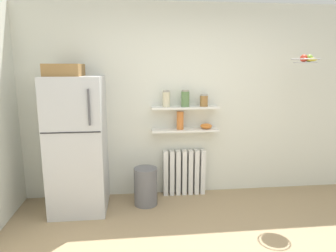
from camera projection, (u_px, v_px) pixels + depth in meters
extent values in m
cube|color=silver|center=(186.00, 101.00, 4.15)|extent=(7.04, 0.10, 2.60)
cube|color=#B7BABF|center=(78.00, 144.00, 3.70)|extent=(0.66, 0.70, 1.67)
cube|color=#262628|center=(71.00, 133.00, 3.31)|extent=(0.65, 0.01, 0.01)
cylinder|color=#4C4C51|center=(89.00, 107.00, 3.26)|extent=(0.02, 0.02, 0.40)
cube|color=olive|center=(64.00, 70.00, 3.51)|extent=(0.40, 0.49, 0.14)
cube|color=white|center=(166.00, 173.00, 4.18)|extent=(0.06, 0.12, 0.64)
cube|color=white|center=(172.00, 173.00, 4.19)|extent=(0.06, 0.12, 0.64)
cube|color=white|center=(178.00, 173.00, 4.20)|extent=(0.06, 0.12, 0.64)
cube|color=white|center=(184.00, 172.00, 4.21)|extent=(0.06, 0.12, 0.64)
cube|color=white|center=(190.00, 172.00, 4.22)|extent=(0.06, 0.12, 0.64)
cube|color=white|center=(196.00, 172.00, 4.23)|extent=(0.06, 0.12, 0.64)
cube|color=white|center=(202.00, 172.00, 4.24)|extent=(0.06, 0.12, 0.64)
cube|color=white|center=(185.00, 130.00, 4.06)|extent=(0.90, 0.22, 0.02)
cube|color=white|center=(185.00, 108.00, 4.00)|extent=(0.90, 0.22, 0.02)
cylinder|color=beige|center=(166.00, 99.00, 3.95)|extent=(0.10, 0.10, 0.20)
cylinder|color=gray|center=(166.00, 91.00, 3.93)|extent=(0.09, 0.09, 0.02)
cylinder|color=#5B7F4C|center=(185.00, 99.00, 3.98)|extent=(0.11, 0.11, 0.20)
cylinder|color=gray|center=(185.00, 91.00, 3.96)|extent=(0.10, 0.10, 0.02)
cylinder|color=olive|center=(204.00, 101.00, 4.01)|extent=(0.11, 0.11, 0.14)
cylinder|color=gray|center=(204.00, 95.00, 4.00)|extent=(0.10, 0.10, 0.02)
cylinder|color=#CC7033|center=(180.00, 120.00, 4.03)|extent=(0.09, 0.09, 0.24)
ellipsoid|color=orange|center=(206.00, 126.00, 4.09)|extent=(0.16, 0.16, 0.07)
cylinder|color=slate|center=(146.00, 186.00, 3.90)|extent=(0.30, 0.30, 0.49)
torus|color=#B2B2B7|center=(306.00, 59.00, 3.61)|extent=(0.33, 0.33, 0.01)
cylinder|color=#A8A8AD|center=(305.00, 62.00, 3.61)|extent=(0.27, 0.27, 0.01)
sphere|color=#7FAD38|center=(309.00, 58.00, 3.61)|extent=(0.09, 0.09, 0.09)
sphere|color=red|center=(304.00, 58.00, 3.60)|extent=(0.09, 0.09, 0.09)
ellipsoid|color=yellow|center=(310.00, 59.00, 3.58)|extent=(0.13, 0.17, 0.05)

